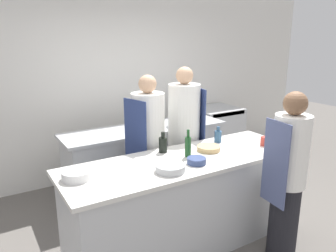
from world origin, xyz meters
name	(u,v)px	position (x,y,z in m)	size (l,w,h in m)	color
ground_plane	(185,241)	(0.00, 0.00, 0.00)	(16.00, 16.00, 0.00)	#605B56
wall_back	(106,85)	(0.00, 2.13, 1.40)	(8.00, 0.06, 2.80)	silver
prep_counter	(186,201)	(0.00, 0.00, 0.47)	(2.49, 0.81, 0.93)	#B7BABC
pass_counter	(147,160)	(0.19, 1.23, 0.47)	(2.23, 0.64, 0.93)	#B7BABC
oven_range	(215,134)	(1.80, 1.74, 0.46)	(0.79, 0.69, 0.93)	#B7BABC
chef_at_prep_near	(287,178)	(0.67, -0.68, 0.83)	(0.35, 0.34, 1.64)	black
chef_at_stove	(184,140)	(0.41, 0.64, 0.88)	(0.42, 0.41, 1.76)	black
chef_at_pass_far	(148,149)	(-0.08, 0.65, 0.85)	(0.42, 0.41, 1.70)	black
bottle_olive_oil	(163,144)	(-0.10, 0.28, 1.02)	(0.09, 0.09, 0.22)	black
bottle_vinegar	(188,146)	(0.04, 0.03, 1.04)	(0.06, 0.06, 0.28)	#19471E
bottle_wine	(218,136)	(0.60, 0.25, 1.00)	(0.08, 0.08, 0.18)	#2D5175
bowl_mixing_large	(197,161)	(0.00, -0.17, 0.96)	(0.18, 0.18, 0.06)	navy
bowl_prep_small	(170,168)	(-0.31, -0.20, 0.97)	(0.27, 0.27, 0.07)	#B7BABC
bowl_ceramic_blue	(209,148)	(0.33, 0.07, 0.96)	(0.24, 0.24, 0.05)	tan
bowl_wooden_salad	(77,175)	(-1.07, 0.08, 0.97)	(0.25, 0.25, 0.08)	white
cup	(264,141)	(0.96, -0.12, 0.98)	(0.08, 0.08, 0.10)	#B2382D
stockpot	(178,117)	(0.62, 1.11, 1.04)	(0.24, 0.24, 0.22)	#B7BABC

